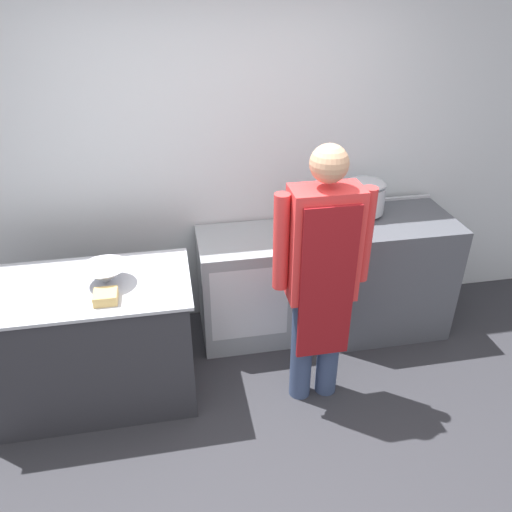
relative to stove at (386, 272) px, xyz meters
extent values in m
plane|color=#2D2D33|center=(-1.21, -1.34, -0.46)|extent=(14.00, 14.00, 0.00)
cube|color=silver|center=(-1.21, 0.40, 0.89)|extent=(8.00, 0.05, 2.70)
cube|color=#2D2D33|center=(-2.18, -0.41, -0.04)|extent=(1.29, 0.67, 0.84)
cube|color=#B2B5BC|center=(-2.18, -0.41, 0.39)|extent=(1.35, 0.70, 0.02)
cube|color=#4C4F56|center=(0.00, 0.00, 0.00)|extent=(0.88, 0.65, 0.92)
cube|color=#B2B5BC|center=(0.00, -0.31, 0.29)|extent=(0.81, 0.03, 0.10)
cube|color=#B2B5BC|center=(0.00, 0.31, 0.47)|extent=(0.88, 0.03, 0.02)
cube|color=#93999E|center=(-1.10, 0.07, -0.05)|extent=(0.64, 0.57, 0.82)
cube|color=silver|center=(-1.10, -0.20, -0.01)|extent=(0.55, 0.02, 0.57)
cylinder|color=#38476B|center=(-0.84, -0.66, -0.07)|extent=(0.14, 0.14, 0.79)
cylinder|color=#38476B|center=(-0.66, -0.66, -0.07)|extent=(0.14, 0.14, 0.79)
cube|color=red|center=(-0.75, -0.66, 0.67)|extent=(0.40, 0.22, 0.68)
cube|color=maroon|center=(-0.75, -0.78, 0.46)|extent=(0.32, 0.02, 0.98)
cylinder|color=red|center=(-1.00, -0.66, 0.70)|extent=(0.09, 0.09, 0.58)
cylinder|color=red|center=(-0.50, -0.66, 0.70)|extent=(0.09, 0.09, 0.58)
sphere|color=tan|center=(-0.75, -0.66, 1.14)|extent=(0.21, 0.21, 0.21)
cone|color=#B2B5BC|center=(-2.00, -0.41, 0.46)|extent=(0.28, 0.28, 0.12)
cube|color=#D8B266|center=(-1.99, -0.60, 0.43)|extent=(0.13, 0.13, 0.06)
cylinder|color=#B2B5BC|center=(-0.20, 0.12, 0.58)|extent=(0.30, 0.30, 0.20)
ellipsoid|color=#B2B5BC|center=(-0.20, 0.12, 0.70)|extent=(0.29, 0.29, 0.05)
camera|label=1|loc=(-1.58, -3.03, 2.01)|focal=35.00mm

